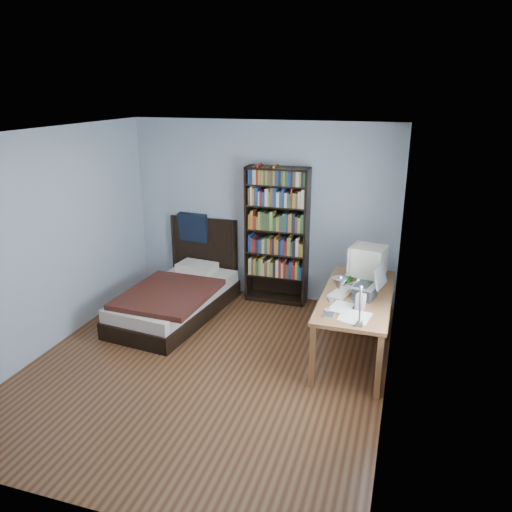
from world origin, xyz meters
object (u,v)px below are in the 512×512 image
Objects in this scene: bed at (178,295)px; soda_can at (347,281)px; crt_monitor at (367,261)px; laptop at (367,289)px; desk at (360,302)px; speaker at (361,302)px; desk_lamp at (343,288)px; keyboard at (342,293)px; bookshelf at (277,236)px.

soda_can is at bearing -4.38° from bed.
crt_monitor is 1.16× the size of laptop.
speaker is at bearing -85.17° from desk.
speaker is 1.26× the size of soda_can.
desk_lamp is 1.57× the size of keyboard.
bookshelf reaches higher than speaker.
soda_can is (-0.24, 0.30, -0.04)m from laptop.
soda_can is 0.06× the size of bed.
keyboard is at bearing -107.01° from desk.
keyboard is (-0.27, 0.05, -0.09)m from laptop.
soda_can is at bearing 103.10° from keyboard.
bookshelf is at bearing 150.75° from desk.
desk is at bearing 138.58° from crt_monitor.
crt_monitor is 1.65m from desk_lamp.
soda_can is (0.02, 0.25, 0.05)m from keyboard.
bookshelf is at bearing 138.61° from soda_can.
bed is at bearing -177.48° from desk.
bed reaches higher than speaker.
soda_can is 0.07× the size of bookshelf.
speaker is at bearing -96.20° from laptop.
laptop is 2.28× the size of speaker.
desk_lamp is at bearing -90.74° from desk.
speaker is 0.09× the size of bookshelf.
bookshelf is at bearing 34.91° from bed.
laptop is 1.86m from bookshelf.
desk is 0.56m from crt_monitor.
desk_lamp is at bearing -64.68° from keyboard.
laptop is 0.20× the size of bookshelf.
laptop is at bearing 101.25° from speaker.
laptop reaches higher than desk.
soda_can is at bearing 94.80° from desk_lamp.
speaker is at bearing -37.78° from keyboard.
laptop is at bearing -79.48° from desk.
laptop is 0.18× the size of bed.
desk_lamp reaches higher than soda_can.
crt_monitor is at bearing 108.93° from speaker.
bed reaches higher than keyboard.
desk_lamp is at bearing -62.67° from bookshelf.
laptop reaches higher than soda_can.
desk is 0.91× the size of bookshelf.
desk is 4.55× the size of laptop.
crt_monitor is at bearing 50.48° from soda_can.
bed is (-2.50, 0.47, -0.58)m from laptop.
bed is at bearing 169.35° from laptop.
laptop is at bearing -10.65° from bed.
bed is (-2.39, -0.11, -0.16)m from desk.
desk_lamp is 1.47m from soda_can.
bed is at bearing 175.62° from soda_can.
laptop is 0.58× the size of desk_lamp.
crt_monitor is 3.35× the size of soda_can.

